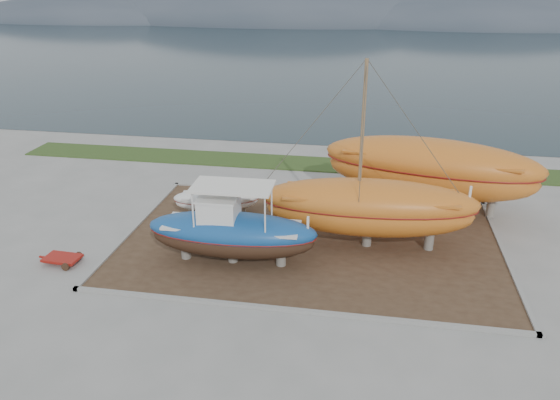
% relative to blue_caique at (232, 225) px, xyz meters
% --- Properties ---
extents(ground, '(140.00, 140.00, 0.00)m').
position_rel_blue_caique_xyz_m(ground, '(3.24, -1.32, -1.91)').
color(ground, gray).
rests_on(ground, ground).
extents(dirt_patch, '(18.00, 12.00, 0.06)m').
position_rel_blue_caique_xyz_m(dirt_patch, '(3.24, 2.68, -1.88)').
color(dirt_patch, '#422D1E').
rests_on(dirt_patch, ground).
extents(curb_frame, '(18.60, 12.60, 0.15)m').
position_rel_blue_caique_xyz_m(curb_frame, '(3.24, 2.68, -1.83)').
color(curb_frame, gray).
rests_on(curb_frame, ground).
extents(grass_strip, '(44.00, 3.00, 0.08)m').
position_rel_blue_caique_xyz_m(grass_strip, '(3.24, 14.18, -1.87)').
color(grass_strip, '#284219').
rests_on(grass_strip, ground).
extents(sea, '(260.00, 100.00, 0.04)m').
position_rel_blue_caique_xyz_m(sea, '(3.24, 68.68, -1.91)').
color(sea, '#17282F').
rests_on(sea, ground).
extents(mountain_ridge, '(200.00, 36.00, 20.00)m').
position_rel_blue_caique_xyz_m(mountain_ridge, '(3.24, 123.68, -1.91)').
color(mountain_ridge, '#333D49').
rests_on(mountain_ridge, ground).
extents(blue_caique, '(7.72, 2.54, 3.70)m').
position_rel_blue_caique_xyz_m(blue_caique, '(0.00, 0.00, 0.00)').
color(blue_caique, '#174D92').
rests_on(blue_caique, dirt_patch).
extents(white_dinghy, '(4.86, 2.70, 1.38)m').
position_rel_blue_caique_xyz_m(white_dinghy, '(-2.14, 4.89, -1.16)').
color(white_dinghy, white).
rests_on(white_dinghy, dirt_patch).
extents(orange_sailboat, '(10.21, 3.35, 8.82)m').
position_rel_blue_caique_xyz_m(orange_sailboat, '(5.96, 2.65, 2.56)').
color(orange_sailboat, '#C8691E').
rests_on(orange_sailboat, dirt_patch).
extents(orange_bare_hull, '(12.18, 5.81, 3.84)m').
position_rel_blue_caique_xyz_m(orange_bare_hull, '(9.09, 7.79, 0.07)').
color(orange_bare_hull, '#C8691E').
rests_on(orange_bare_hull, dirt_patch).
extents(red_trailer, '(2.44, 1.32, 0.34)m').
position_rel_blue_caique_xyz_m(red_trailer, '(-7.61, -1.43, -1.74)').
color(red_trailer, '#A61B12').
rests_on(red_trailer, ground).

